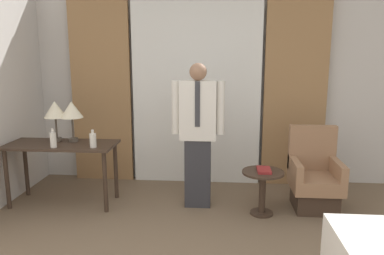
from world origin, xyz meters
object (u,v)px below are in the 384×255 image
at_px(desk, 62,152).
at_px(bottle_near_edge, 53,140).
at_px(book, 264,170).
at_px(person, 198,130).
at_px(armchair, 314,180).
at_px(table_lamp_left, 55,111).
at_px(bottle_by_lamp, 93,140).
at_px(side_table, 263,185).
at_px(table_lamp_right, 72,111).

distance_m(desk, bottle_near_edge, 0.27).
bearing_deg(book, desk, 176.75).
relative_size(person, armchair, 1.78).
bearing_deg(table_lamp_left, desk, -50.17).
bearing_deg(book, person, 166.11).
height_order(armchair, book, armchair).
bearing_deg(bottle_near_edge, armchair, 5.67).
relative_size(desk, bottle_by_lamp, 6.31).
bearing_deg(bottle_by_lamp, bottle_near_edge, -174.74).
bearing_deg(side_table, bottle_near_edge, -178.86).
bearing_deg(side_table, person, 166.08).
relative_size(bottle_near_edge, side_table, 0.44).
distance_m(table_lamp_right, book, 2.35).
relative_size(desk, side_table, 2.54).
relative_size(desk, armchair, 1.36).
height_order(desk, table_lamp_right, table_lamp_right).
bearing_deg(table_lamp_right, desk, -129.83).
distance_m(bottle_near_edge, side_table, 2.41).
distance_m(bottle_near_edge, person, 1.64).
bearing_deg(side_table, table_lamp_right, 173.52).
height_order(side_table, book, book).
height_order(table_lamp_right, person, person).
bearing_deg(table_lamp_left, bottle_near_edge, -72.67).
xyz_separation_m(bottle_by_lamp, book, (1.92, 0.00, -0.31)).
distance_m(desk, bottle_by_lamp, 0.50).
height_order(armchair, side_table, armchair).
bearing_deg(armchair, desk, -177.76).
height_order(table_lamp_right, bottle_by_lamp, table_lamp_right).
xyz_separation_m(bottle_by_lamp, side_table, (1.91, 0.01, -0.48)).
relative_size(person, book, 7.13).
bearing_deg(person, bottle_near_edge, -171.94).
distance_m(table_lamp_right, bottle_near_edge, 0.43).
xyz_separation_m(table_lamp_left, bottle_near_edge, (0.09, -0.30, -0.28)).
xyz_separation_m(desk, table_lamp_left, (-0.10, 0.12, 0.48)).
distance_m(person, side_table, 0.95).
xyz_separation_m(desk, armchair, (2.97, 0.12, -0.30)).
relative_size(desk, book, 5.43).
bearing_deg(table_lamp_left, armchair, -0.12).
height_order(bottle_by_lamp, person, person).
xyz_separation_m(person, armchair, (1.36, 0.07, -0.58)).
bearing_deg(desk, side_table, -3.22).
bearing_deg(table_lamp_left, table_lamp_right, 0.00).
height_order(table_lamp_right, armchair, table_lamp_right).
height_order(table_lamp_left, bottle_near_edge, table_lamp_left).
distance_m(table_lamp_right, bottle_by_lamp, 0.51).
height_order(table_lamp_right, side_table, table_lamp_right).
distance_m(table_lamp_right, person, 1.52).
xyz_separation_m(bottle_near_edge, bottle_by_lamp, (0.44, 0.04, -0.01)).
height_order(person, armchair, person).
bearing_deg(book, table_lamp_left, 174.04).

